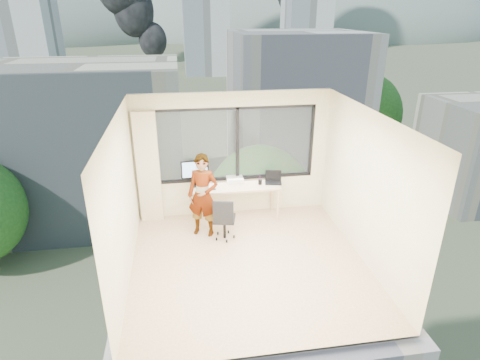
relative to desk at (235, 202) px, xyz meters
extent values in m
cube|color=#D4B98A|center=(0.00, -1.66, -0.38)|extent=(4.00, 4.00, 0.01)
cube|color=white|center=(0.00, -1.66, 2.23)|extent=(4.00, 4.00, 0.01)
cube|color=beige|center=(0.00, -3.66, 0.93)|extent=(4.00, 0.01, 2.60)
cube|color=beige|center=(-2.00, -1.66, 0.93)|extent=(0.01, 4.00, 2.60)
cube|color=beige|center=(2.00, -1.66, 0.93)|extent=(0.01, 4.00, 2.60)
cube|color=beige|center=(-1.72, 0.22, 0.77)|extent=(0.45, 0.14, 2.30)
cube|color=tan|center=(0.00, 0.00, 0.00)|extent=(1.80, 0.60, 0.75)
imported|color=#2D2D33|center=(-0.69, -0.53, 0.44)|extent=(0.70, 0.58, 1.63)
cube|color=white|center=(0.02, 0.22, 0.42)|extent=(0.35, 0.29, 0.08)
cube|color=black|center=(-0.46, -0.13, 0.38)|extent=(0.10, 0.05, 0.01)
cylinder|color=black|center=(0.52, -0.01, 0.43)|extent=(0.08, 0.08, 0.10)
ellipsoid|color=#0B4638|center=(0.80, 0.18, 0.48)|extent=(0.29, 0.20, 0.20)
cube|color=#515B3D|center=(0.00, 118.34, -14.38)|extent=(400.00, 400.00, 0.04)
cube|color=beige|center=(-9.00, 28.34, -7.38)|extent=(16.00, 12.00, 14.00)
cube|color=beige|center=(12.00, 36.34, -6.38)|extent=(14.00, 13.00, 16.00)
cube|color=silver|center=(-35.00, 93.34, -0.38)|extent=(14.00, 14.00, 28.00)
cube|color=silver|center=(8.00, 118.34, 0.62)|extent=(13.00, 13.00, 30.00)
cube|color=silver|center=(45.00, 138.34, -1.38)|extent=(15.00, 15.00, 26.00)
cube|color=silver|center=(-60.00, 148.34, -3.38)|extent=(16.00, 14.00, 22.00)
ellipsoid|color=slate|center=(-120.00, 318.34, -14.38)|extent=(288.00, 216.00, 90.00)
ellipsoid|color=slate|center=(100.00, 318.34, -14.38)|extent=(300.00, 220.00, 96.00)
camera|label=1|loc=(-1.03, -7.34, 3.67)|focal=29.72mm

